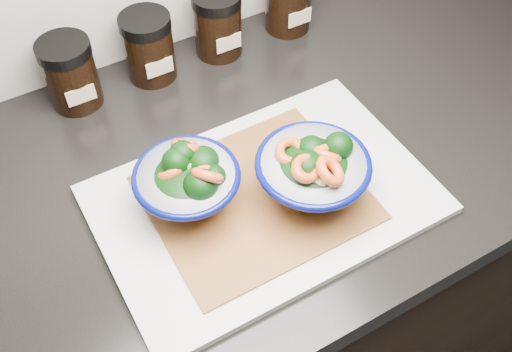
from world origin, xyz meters
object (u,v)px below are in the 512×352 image
cutting_board (264,199)px  spice_jar_b (149,47)px  spice_jar_a (71,74)px  bowl_left (189,183)px  bowl_right (313,172)px  spice_jar_c (218,24)px

cutting_board → spice_jar_b: bearing=94.5°
cutting_board → spice_jar_b: (-0.03, 0.32, 0.05)m
spice_jar_a → cutting_board: bearing=-64.3°
cutting_board → spice_jar_a: bearing=115.7°
bowl_left → bowl_right: bowl_right is taller
bowl_right → spice_jar_a: 0.41m
bowl_left → bowl_right: 0.16m
bowl_left → cutting_board: bearing=-21.0°
cutting_board → bowl_left: size_ratio=3.20×
spice_jar_b → spice_jar_c: same height
spice_jar_a → spice_jar_b: size_ratio=1.00×
bowl_right → spice_jar_b: (-0.08, 0.35, -0.01)m
spice_jar_b → cutting_board: bearing=-85.5°
bowl_left → spice_jar_a: (-0.06, 0.29, -0.00)m
spice_jar_a → spice_jar_b: bearing=0.0°
bowl_right → spice_jar_c: size_ratio=1.35×
bowl_left → spice_jar_c: bearing=56.3°
cutting_board → spice_jar_c: bearing=73.0°
bowl_right → spice_jar_a: bearing=120.6°
bowl_left → spice_jar_c: (0.19, 0.29, -0.00)m
bowl_left → bowl_right: (0.15, -0.07, 0.00)m
bowl_right → bowl_left: bearing=155.7°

